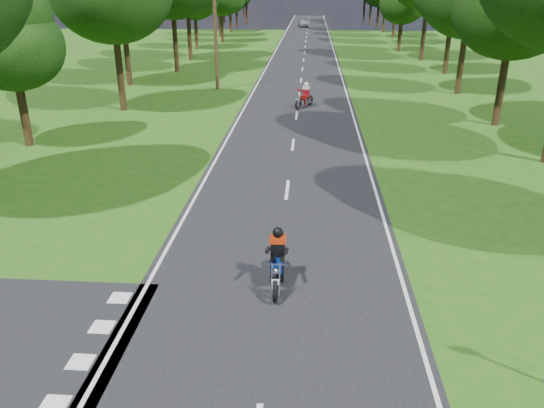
{
  "coord_description": "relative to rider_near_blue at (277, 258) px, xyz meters",
  "views": [
    {
      "loc": [
        0.77,
        -10.58,
        7.24
      ],
      "look_at": [
        -0.29,
        4.0,
        1.1
      ],
      "focal_mm": 35.0,
      "sensor_mm": 36.0,
      "label": 1
    }
  ],
  "objects": [
    {
      "name": "telegraph_pole",
      "position": [
        -6.05,
        26.77,
        3.29
      ],
      "size": [
        1.2,
        0.26,
        8.0
      ],
      "color": "#382616",
      "rests_on": "ground"
    },
    {
      "name": "rider_near_blue",
      "position": [
        0.0,
        0.0,
        0.0
      ],
      "size": [
        0.63,
        1.84,
        1.53
      ],
      "primitive_type": null,
      "rotation": [
        0.0,
        0.0,
        0.01
      ],
      "color": "navy",
      "rests_on": "main_road"
    },
    {
      "name": "rider_far_red",
      "position": [
        0.36,
        21.05,
        -0.0
      ],
      "size": [
        1.4,
        1.9,
        1.52
      ],
      "primitive_type": null,
      "rotation": [
        0.0,
        0.0,
        -0.49
      ],
      "color": "maroon",
      "rests_on": "main_road"
    },
    {
      "name": "main_road",
      "position": [
        -0.05,
        48.77,
        -0.78
      ],
      "size": [
        7.0,
        140.0,
        0.02
      ],
      "primitive_type": "cube",
      "color": "black",
      "rests_on": "ground"
    },
    {
      "name": "ground",
      "position": [
        -0.05,
        -1.23,
        -0.79
      ],
      "size": [
        160.0,
        160.0,
        0.0
      ],
      "primitive_type": "plane",
      "color": "#235012",
      "rests_on": "ground"
    },
    {
      "name": "distant_car",
      "position": [
        -0.89,
        84.83,
        -0.14
      ],
      "size": [
        2.05,
        3.86,
        1.25
      ],
      "primitive_type": "imported",
      "rotation": [
        0.0,
        0.0,
        0.16
      ],
      "color": "#B7B8BE",
      "rests_on": "main_road"
    },
    {
      "name": "road_markings",
      "position": [
        -0.18,
        46.9,
        -0.76
      ],
      "size": [
        7.4,
        140.0,
        0.01
      ],
      "color": "silver",
      "rests_on": "main_road"
    }
  ]
}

